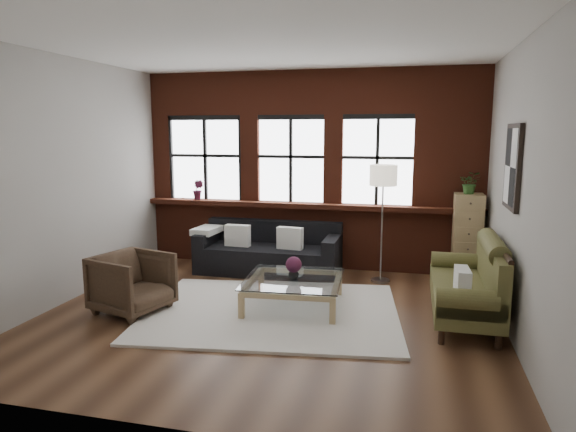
% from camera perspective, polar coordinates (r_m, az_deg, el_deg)
% --- Properties ---
extents(floor, '(5.50, 5.50, 0.00)m').
position_cam_1_polar(floor, '(6.41, -2.19, -11.03)').
color(floor, '#422818').
rests_on(floor, ground).
extents(ceiling, '(5.50, 5.50, 0.00)m').
position_cam_1_polar(ceiling, '(6.08, -2.38, 18.51)').
color(ceiling, white).
rests_on(ceiling, ground).
extents(wall_back, '(5.50, 0.00, 5.50)m').
position_cam_1_polar(wall_back, '(8.46, 2.41, 5.08)').
color(wall_back, '#A4A098').
rests_on(wall_back, ground).
extents(wall_front, '(5.50, 0.00, 5.50)m').
position_cam_1_polar(wall_front, '(3.72, -12.96, -0.68)').
color(wall_front, '#A4A098').
rests_on(wall_front, ground).
extents(wall_left, '(0.00, 5.00, 5.00)m').
position_cam_1_polar(wall_left, '(7.29, -23.58, 3.61)').
color(wall_left, '#A4A098').
rests_on(wall_left, ground).
extents(wall_right, '(0.00, 5.00, 5.00)m').
position_cam_1_polar(wall_right, '(5.91, 24.33, 2.38)').
color(wall_right, '#A4A098').
rests_on(wall_right, ground).
extents(brick_backwall, '(5.50, 0.12, 3.20)m').
position_cam_1_polar(brick_backwall, '(8.40, 2.33, 5.05)').
color(brick_backwall, '#602516').
rests_on(brick_backwall, floor).
extents(sill_ledge, '(5.50, 0.30, 0.08)m').
position_cam_1_polar(sill_ledge, '(8.37, 2.19, 1.18)').
color(sill_ledge, '#602516').
rests_on(sill_ledge, brick_backwall).
extents(window_left, '(1.38, 0.10, 1.50)m').
position_cam_1_polar(window_left, '(8.93, -9.10, 6.17)').
color(window_left, black).
rests_on(window_left, brick_backwall).
extents(window_mid, '(1.38, 0.10, 1.50)m').
position_cam_1_polar(window_mid, '(8.46, 0.35, 6.11)').
color(window_mid, black).
rests_on(window_mid, brick_backwall).
extents(window_right, '(1.38, 0.10, 1.50)m').
position_cam_1_polar(window_right, '(8.25, 9.90, 5.89)').
color(window_right, black).
rests_on(window_right, brick_backwall).
extents(wall_poster, '(0.05, 0.74, 0.94)m').
position_cam_1_polar(wall_poster, '(6.17, 23.71, 5.03)').
color(wall_poster, black).
rests_on(wall_poster, wall_right).
extents(shag_rug, '(3.38, 2.81, 0.03)m').
position_cam_1_polar(shag_rug, '(6.51, -1.77, -10.54)').
color(shag_rug, beige).
rests_on(shag_rug, floor).
extents(dark_sofa, '(2.25, 0.91, 0.81)m').
position_cam_1_polar(dark_sofa, '(8.19, -2.17, -3.52)').
color(dark_sofa, black).
rests_on(dark_sofa, floor).
extents(pillow_a, '(0.41, 0.16, 0.34)m').
position_cam_1_polar(pillow_a, '(8.20, -5.62, -2.17)').
color(pillow_a, white).
rests_on(pillow_a, dark_sofa).
extents(pillow_b, '(0.41, 0.18, 0.34)m').
position_cam_1_polar(pillow_b, '(7.96, 0.22, -2.47)').
color(pillow_b, white).
rests_on(pillow_b, dark_sofa).
extents(vintage_settee, '(0.83, 1.87, 1.00)m').
position_cam_1_polar(vintage_settee, '(6.48, 19.03, -6.67)').
color(vintage_settee, brown).
rests_on(vintage_settee, floor).
extents(pillow_settee, '(0.16, 0.39, 0.34)m').
position_cam_1_polar(pillow_settee, '(5.90, 18.80, -7.15)').
color(pillow_settee, white).
rests_on(pillow_settee, vintage_settee).
extents(armchair, '(1.01, 0.99, 0.75)m').
position_cam_1_polar(armchair, '(6.70, -16.90, -7.15)').
color(armchair, '#3B2B1D').
rests_on(armchair, floor).
extents(coffee_table, '(1.29, 1.29, 0.40)m').
position_cam_1_polar(coffee_table, '(6.62, 0.63, -8.59)').
color(coffee_table, tan).
rests_on(coffee_table, shag_rug).
extents(vase, '(0.17, 0.17, 0.14)m').
position_cam_1_polar(vase, '(6.54, 0.63, -6.35)').
color(vase, '#B2B2B2').
rests_on(vase, coffee_table).
extents(flowers, '(0.20, 0.20, 0.20)m').
position_cam_1_polar(flowers, '(6.51, 0.64, -5.42)').
color(flowers, '#561D3A').
rests_on(flowers, vase).
extents(drawer_chest, '(0.41, 0.41, 1.33)m').
position_cam_1_polar(drawer_chest, '(8.05, 19.27, -2.38)').
color(drawer_chest, tan).
rests_on(drawer_chest, floor).
extents(potted_plant_top, '(0.32, 0.28, 0.33)m').
position_cam_1_polar(potted_plant_top, '(7.93, 19.59, 3.49)').
color(potted_plant_top, '#2D5923').
rests_on(potted_plant_top, drawer_chest).
extents(floor_lamp, '(0.40, 0.40, 1.90)m').
position_cam_1_polar(floor_lamp, '(7.71, 10.41, -0.35)').
color(floor_lamp, '#A5A5A8').
rests_on(floor_lamp, floor).
extents(sill_plant, '(0.20, 0.17, 0.34)m').
position_cam_1_polar(sill_plant, '(8.89, -9.95, 2.91)').
color(sill_plant, '#561D3A').
rests_on(sill_plant, sill_ledge).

